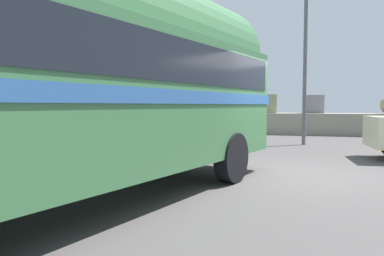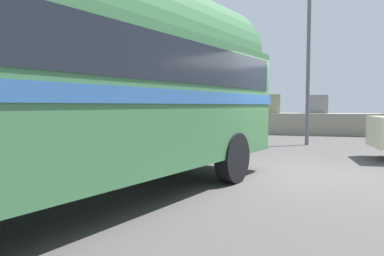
# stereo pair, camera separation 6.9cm
# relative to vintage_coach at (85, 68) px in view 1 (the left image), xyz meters

# --- Properties ---
(ground) EXTENTS (32.00, 26.00, 0.02)m
(ground) POSITION_rel_vintage_coach_xyz_m (3.08, 3.18, -2.04)
(ground) COLOR #4A4746
(breakwater) EXTENTS (31.36, 2.14, 2.44)m
(breakwater) POSITION_rel_vintage_coach_xyz_m (3.57, 14.98, -1.34)
(breakwater) COLOR gray
(breakwater) RESTS_ON ground
(vintage_coach) EXTENTS (4.81, 8.91, 3.70)m
(vintage_coach) POSITION_rel_vintage_coach_xyz_m (0.00, 0.00, 0.00)
(vintage_coach) COLOR black
(vintage_coach) RESTS_ON ground
(lamp_post) EXTENTS (1.07, 0.49, 7.11)m
(lamp_post) POSITION_rel_vintage_coach_xyz_m (3.27, 9.63, 1.92)
(lamp_post) COLOR #5B5B60
(lamp_post) RESTS_ON ground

